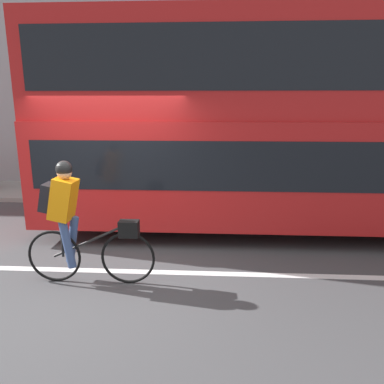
{
  "coord_description": "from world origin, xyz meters",
  "views": [
    {
      "loc": [
        1.69,
        -4.74,
        2.42
      ],
      "look_at": [
        1.36,
        0.99,
        1.02
      ],
      "focal_mm": 35.0,
      "sensor_mm": 36.0,
      "label": 1
    }
  ],
  "objects": [
    {
      "name": "bus",
      "position": [
        3.78,
        2.36,
        2.12
      ],
      "size": [
        10.48,
        2.58,
        3.83
      ],
      "color": "black",
      "rests_on": "ground_plane"
    },
    {
      "name": "road_center_line",
      "position": [
        0.0,
        0.22,
        0.0
      ],
      "size": [
        50.0,
        0.14,
        0.01
      ],
      "primitive_type": "cube",
      "color": "silver",
      "rests_on": "ground_plane"
    },
    {
      "name": "sidewalk_curb",
      "position": [
        0.0,
        4.84,
        0.05
      ],
      "size": [
        60.0,
        1.98,
        0.11
      ],
      "color": "gray",
      "rests_on": "ground_plane"
    },
    {
      "name": "ground_plane",
      "position": [
        0.0,
        0.0,
        0.0
      ],
      "size": [
        80.0,
        80.0,
        0.0
      ],
      "primitive_type": "plane",
      "color": "#424244"
    },
    {
      "name": "building_facade",
      "position": [
        0.0,
        5.98,
        5.0
      ],
      "size": [
        60.0,
        0.3,
        10.0
      ],
      "color": "#9E9EA3",
      "rests_on": "ground_plane"
    },
    {
      "name": "cyclist_on_bike",
      "position": [
        -0.13,
        -0.12,
        0.9
      ],
      "size": [
        1.75,
        0.32,
        1.68
      ],
      "color": "black",
      "rests_on": "ground_plane"
    }
  ]
}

